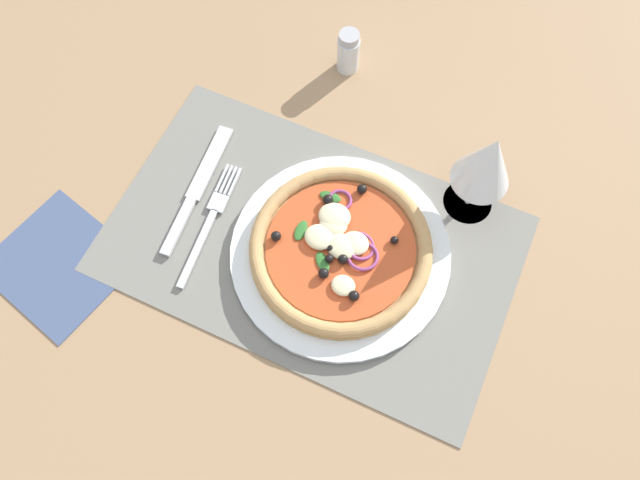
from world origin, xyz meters
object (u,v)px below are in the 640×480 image
object	(u,v)px
pizza	(341,248)
pepper_shaker	(348,52)
plate	(340,253)
napkin	(59,263)
fork	(212,218)
wine_glass	(487,163)
knife	(198,187)

from	to	relation	value
pizza	pepper_shaker	bearing A→B (deg)	111.67
plate	napkin	size ratio (longest dim) A/B	1.74
pizza	fork	xyz separation A→B (cm)	(-17.12, -2.32, -1.93)
wine_glass	pizza	bearing A→B (deg)	-131.61
pizza	napkin	distance (cm)	35.46
knife	pepper_shaker	distance (cm)	28.66
pizza	napkin	world-z (taller)	pizza
fork	wine_glass	bearing A→B (deg)	-67.02
wine_glass	pepper_shaker	xyz separation A→B (cm)	(-23.19, 13.80, -7.05)
fork	pepper_shaker	world-z (taller)	pepper_shaker
plate	pepper_shaker	bearing A→B (deg)	111.71
fork	wine_glass	size ratio (longest dim) A/B	1.21
fork	napkin	bearing A→B (deg)	126.84
fork	napkin	size ratio (longest dim) A/B	1.14
plate	knife	world-z (taller)	plate
pizza	knife	size ratio (longest dim) A/B	1.12
knife	napkin	world-z (taller)	knife
wine_glass	fork	bearing A→B (deg)	-151.26
knife	wine_glass	xyz separation A→B (cm)	(33.13, 12.96, 9.65)
pizza	wine_glass	xyz separation A→B (cm)	(12.24, 13.78, 7.75)
plate	napkin	world-z (taller)	plate
plate	pepper_shaker	distance (cm)	29.85
wine_glass	pepper_shaker	distance (cm)	27.89
fork	pepper_shaker	size ratio (longest dim) A/B	2.70
plate	pepper_shaker	size ratio (longest dim) A/B	4.11
plate	fork	size ratio (longest dim) A/B	1.53
plate	wine_glass	size ratio (longest dim) A/B	1.85
fork	pepper_shaker	xyz separation A→B (cm)	(6.16, 29.90, 2.63)
napkin	pepper_shaker	world-z (taller)	pepper_shaker
plate	fork	xyz separation A→B (cm)	(-17.17, -2.25, -0.30)
plate	pizza	bearing A→B (deg)	126.47
pizza	knife	world-z (taller)	pizza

